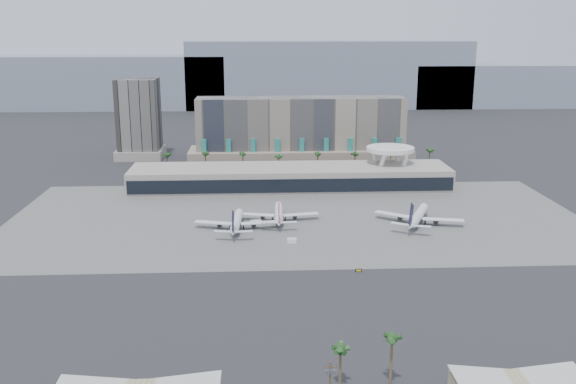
{
  "coord_description": "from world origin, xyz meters",
  "views": [
    {
      "loc": [
        -17.96,
        -224.7,
        84.69
      ],
      "look_at": [
        -4.7,
        40.0,
        16.17
      ],
      "focal_mm": 40.0,
      "sensor_mm": 36.0,
      "label": 1
    }
  ],
  "objects_px": {
    "airliner_centre": "(279,214)",
    "service_vehicle_b": "(292,241)",
    "airliner_left": "(237,222)",
    "taxiway_sign": "(359,270)",
    "airliner_right": "(418,216)",
    "service_vehicle_a": "(256,223)",
    "utility_pole": "(330,381)"
  },
  "relations": [
    {
      "from": "airliner_centre",
      "to": "utility_pole",
      "type": "bearing_deg",
      "value": -85.77
    },
    {
      "from": "airliner_left",
      "to": "airliner_centre",
      "type": "distance_m",
      "value": 21.97
    },
    {
      "from": "service_vehicle_a",
      "to": "taxiway_sign",
      "type": "height_order",
      "value": "service_vehicle_a"
    },
    {
      "from": "airliner_right",
      "to": "taxiway_sign",
      "type": "bearing_deg",
      "value": -98.07
    },
    {
      "from": "service_vehicle_b",
      "to": "airliner_left",
      "type": "bearing_deg",
      "value": 141.94
    },
    {
      "from": "airliner_centre",
      "to": "service_vehicle_b",
      "type": "distance_m",
      "value": 31.33
    },
    {
      "from": "service_vehicle_b",
      "to": "taxiway_sign",
      "type": "height_order",
      "value": "service_vehicle_b"
    },
    {
      "from": "airliner_left",
      "to": "airliner_right",
      "type": "bearing_deg",
      "value": 5.83
    },
    {
      "from": "airliner_centre",
      "to": "service_vehicle_b",
      "type": "relative_size",
      "value": 10.23
    },
    {
      "from": "utility_pole",
      "to": "airliner_right",
      "type": "height_order",
      "value": "airliner_right"
    },
    {
      "from": "utility_pole",
      "to": "airliner_centre",
      "type": "relative_size",
      "value": 0.32
    },
    {
      "from": "utility_pole",
      "to": "taxiway_sign",
      "type": "xyz_separation_m",
      "value": [
        19.89,
        83.86,
        -6.62
      ]
    },
    {
      "from": "service_vehicle_b",
      "to": "taxiway_sign",
      "type": "xyz_separation_m",
      "value": [
        22.02,
        -32.46,
        -0.42
      ]
    },
    {
      "from": "utility_pole",
      "to": "taxiway_sign",
      "type": "distance_m",
      "value": 86.44
    },
    {
      "from": "airliner_centre",
      "to": "service_vehicle_b",
      "type": "bearing_deg",
      "value": -80.56
    },
    {
      "from": "service_vehicle_a",
      "to": "airliner_centre",
      "type": "bearing_deg",
      "value": 17.61
    },
    {
      "from": "utility_pole",
      "to": "taxiway_sign",
      "type": "relative_size",
      "value": 5.14
    },
    {
      "from": "utility_pole",
      "to": "airliner_centre",
      "type": "xyz_separation_m",
      "value": [
        -6.29,
        147.28,
        -3.87
      ]
    },
    {
      "from": "service_vehicle_a",
      "to": "service_vehicle_b",
      "type": "bearing_deg",
      "value": -73.92
    },
    {
      "from": "utility_pole",
      "to": "service_vehicle_a",
      "type": "bearing_deg",
      "value": 96.71
    },
    {
      "from": "airliner_right",
      "to": "service_vehicle_a",
      "type": "relative_size",
      "value": 8.25
    },
    {
      "from": "service_vehicle_b",
      "to": "taxiway_sign",
      "type": "relative_size",
      "value": 1.57
    },
    {
      "from": "taxiway_sign",
      "to": "utility_pole",
      "type": "bearing_deg",
      "value": -107.93
    },
    {
      "from": "taxiway_sign",
      "to": "service_vehicle_b",
      "type": "bearing_deg",
      "value": 119.56
    },
    {
      "from": "utility_pole",
      "to": "airliner_left",
      "type": "bearing_deg",
      "value": 100.4
    },
    {
      "from": "airliner_left",
      "to": "taxiway_sign",
      "type": "distance_m",
      "value": 68.49
    },
    {
      "from": "service_vehicle_a",
      "to": "taxiway_sign",
      "type": "relative_size",
      "value": 1.99
    },
    {
      "from": "airliner_left",
      "to": "airliner_right",
      "type": "distance_m",
      "value": 79.95
    },
    {
      "from": "airliner_centre",
      "to": "airliner_right",
      "type": "bearing_deg",
      "value": -5.63
    },
    {
      "from": "airliner_right",
      "to": "taxiway_sign",
      "type": "xyz_separation_m",
      "value": [
        -35.07,
        -55.46,
        -3.06
      ]
    },
    {
      "from": "airliner_centre",
      "to": "taxiway_sign",
      "type": "distance_m",
      "value": 68.67
    },
    {
      "from": "airliner_left",
      "to": "taxiway_sign",
      "type": "bearing_deg",
      "value": -45.96
    }
  ]
}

